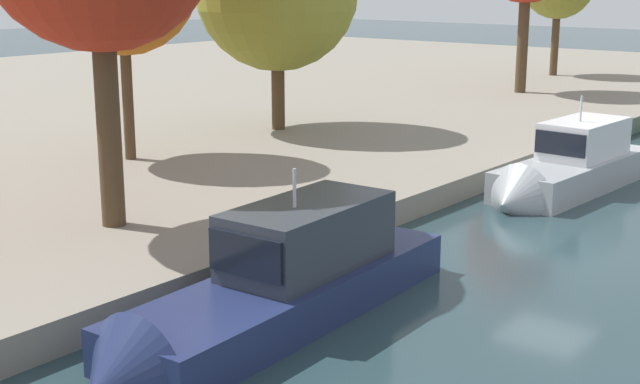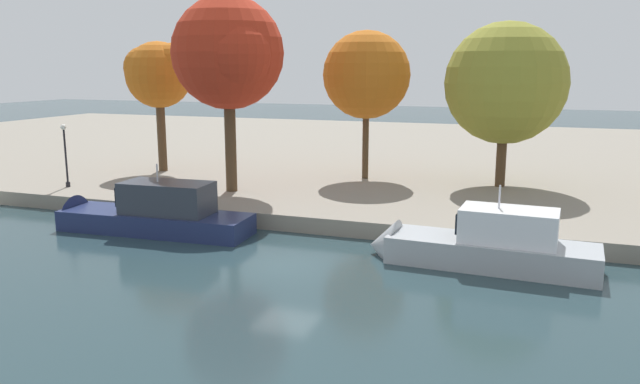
{
  "view_description": "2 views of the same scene",
  "coord_description": "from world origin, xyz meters",
  "px_view_note": "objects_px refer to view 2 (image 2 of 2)",
  "views": [
    {
      "loc": [
        -22.88,
        -9.8,
        7.73
      ],
      "look_at": [
        -6.43,
        3.29,
        2.56
      ],
      "focal_mm": 49.47,
      "sensor_mm": 36.0,
      "label": 1
    },
    {
      "loc": [
        9.63,
        -22.74,
        8.09
      ],
      "look_at": [
        -0.06,
        4.36,
        2.3
      ],
      "focal_mm": 34.72,
      "sensor_mm": 36.0,
      "label": 2
    }
  ],
  "objects_px": {
    "motor_yacht_2": "(478,249)",
    "lamp_post": "(65,151)",
    "tree_1": "(230,53)",
    "tree_3": "(159,73)",
    "tree_4": "(368,77)",
    "motor_yacht_1": "(146,217)",
    "tree_5": "(507,86)"
  },
  "relations": [
    {
      "from": "tree_1",
      "to": "tree_4",
      "type": "distance_m",
      "value": 9.63
    },
    {
      "from": "motor_yacht_2",
      "to": "tree_3",
      "type": "bearing_deg",
      "value": -24.39
    },
    {
      "from": "tree_3",
      "to": "tree_4",
      "type": "relative_size",
      "value": 0.94
    },
    {
      "from": "motor_yacht_1",
      "to": "lamp_post",
      "type": "height_order",
      "value": "lamp_post"
    },
    {
      "from": "motor_yacht_1",
      "to": "motor_yacht_2",
      "type": "bearing_deg",
      "value": 177.19
    },
    {
      "from": "tree_4",
      "to": "tree_1",
      "type": "bearing_deg",
      "value": -130.56
    },
    {
      "from": "lamp_post",
      "to": "tree_5",
      "type": "distance_m",
      "value": 27.21
    },
    {
      "from": "lamp_post",
      "to": "tree_3",
      "type": "relative_size",
      "value": 0.43
    },
    {
      "from": "tree_1",
      "to": "tree_5",
      "type": "relative_size",
      "value": 1.13
    },
    {
      "from": "motor_yacht_2",
      "to": "tree_1",
      "type": "bearing_deg",
      "value": -21.78
    },
    {
      "from": "tree_3",
      "to": "tree_5",
      "type": "height_order",
      "value": "tree_5"
    },
    {
      "from": "motor_yacht_1",
      "to": "lamp_post",
      "type": "relative_size",
      "value": 2.81
    },
    {
      "from": "motor_yacht_2",
      "to": "tree_1",
      "type": "xyz_separation_m",
      "value": [
        -14.91,
        6.86,
        8.21
      ]
    },
    {
      "from": "motor_yacht_1",
      "to": "tree_4",
      "type": "relative_size",
      "value": 1.13
    },
    {
      "from": "lamp_post",
      "to": "tree_3",
      "type": "bearing_deg",
      "value": 73.64
    },
    {
      "from": "motor_yacht_2",
      "to": "lamp_post",
      "type": "relative_size",
      "value": 2.46
    },
    {
      "from": "tree_3",
      "to": "tree_4",
      "type": "distance_m",
      "value": 14.67
    },
    {
      "from": "lamp_post",
      "to": "tree_4",
      "type": "relative_size",
      "value": 0.4
    },
    {
      "from": "tree_1",
      "to": "tree_3",
      "type": "bearing_deg",
      "value": 148.28
    },
    {
      "from": "lamp_post",
      "to": "tree_4",
      "type": "height_order",
      "value": "tree_4"
    },
    {
      "from": "tree_4",
      "to": "tree_5",
      "type": "relative_size",
      "value": 0.96
    },
    {
      "from": "tree_1",
      "to": "tree_3",
      "type": "xyz_separation_m",
      "value": [
        -8.32,
        5.14,
        -1.16
      ]
    },
    {
      "from": "motor_yacht_1",
      "to": "tree_3",
      "type": "xyz_separation_m",
      "value": [
        -6.94,
        12.01,
        7.03
      ]
    },
    {
      "from": "tree_4",
      "to": "tree_5",
      "type": "xyz_separation_m",
      "value": [
        8.73,
        -0.32,
        -0.46
      ]
    },
    {
      "from": "tree_1",
      "to": "tree_5",
      "type": "xyz_separation_m",
      "value": [
        14.93,
        6.91,
        -1.89
      ]
    },
    {
      "from": "lamp_post",
      "to": "tree_3",
      "type": "height_order",
      "value": "tree_3"
    },
    {
      "from": "tree_5",
      "to": "tree_3",
      "type": "bearing_deg",
      "value": -175.64
    },
    {
      "from": "motor_yacht_1",
      "to": "tree_5",
      "type": "relative_size",
      "value": 1.09
    },
    {
      "from": "motor_yacht_1",
      "to": "tree_4",
      "type": "bearing_deg",
      "value": -121.04
    },
    {
      "from": "motor_yacht_1",
      "to": "tree_3",
      "type": "relative_size",
      "value": 1.2
    },
    {
      "from": "motor_yacht_2",
      "to": "motor_yacht_1",
      "type": "bearing_deg",
      "value": 2.94
    },
    {
      "from": "tree_4",
      "to": "tree_5",
      "type": "height_order",
      "value": "tree_5"
    }
  ]
}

